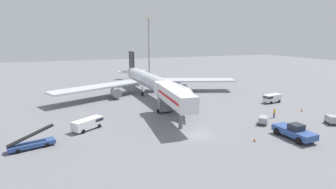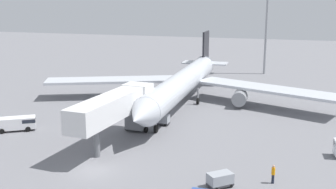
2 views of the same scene
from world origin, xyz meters
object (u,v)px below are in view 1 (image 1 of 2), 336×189
object	(u,v)px
pushback_tug	(294,131)
apron_light_mast	(149,34)
belt_loader_truck	(32,143)
safety_cone_bravo	(255,140)
baggage_cart_rear_left	(331,119)
service_van_rear_right	(272,98)
airplane_at_gate	(150,82)
safety_cone_alpha	(302,110)
jet_bridge	(172,96)
baggage_cart_mid_right	(168,103)
ground_crew_worker_foreground	(274,113)
baggage_cart_near_left	(263,120)
service_van_outer_left	(88,123)

from	to	relation	value
pushback_tug	apron_light_mast	world-z (taller)	apron_light_mast
apron_light_mast	belt_loader_truck	bearing A→B (deg)	-121.74
safety_cone_bravo	baggage_cart_rear_left	bearing A→B (deg)	4.00
service_van_rear_right	airplane_at_gate	bearing A→B (deg)	143.42
pushback_tug	safety_cone_alpha	bearing A→B (deg)	37.67
jet_bridge	baggage_cart_mid_right	bearing A→B (deg)	72.77
ground_crew_worker_foreground	apron_light_mast	bearing A→B (deg)	95.28
airplane_at_gate	baggage_cart_near_left	world-z (taller)	airplane_at_gate
pushback_tug	baggage_cart_rear_left	world-z (taller)	pushback_tug
service_van_outer_left	baggage_cart_mid_right	distance (m)	19.70
baggage_cart_rear_left	safety_cone_bravo	distance (m)	18.26
service_van_rear_right	ground_crew_worker_foreground	xyz separation A→B (m)	(-8.24, -9.39, -0.14)
jet_bridge	service_van_outer_left	size ratio (longest dim) A/B	2.99
baggage_cart_rear_left	baggage_cart_near_left	size ratio (longest dim) A/B	0.93
jet_bridge	safety_cone_alpha	size ratio (longest dim) A/B	27.90
service_van_outer_left	service_van_rear_right	distance (m)	42.40
safety_cone_bravo	safety_cone_alpha	bearing A→B (deg)	24.86
jet_bridge	belt_loader_truck	distance (m)	24.04
pushback_tug	service_van_outer_left	distance (m)	33.20
service_van_outer_left	baggage_cart_rear_left	xyz separation A→B (m)	(40.77, -13.60, -0.22)
pushback_tug	baggage_cart_near_left	distance (m)	7.12
pushback_tug	service_van_rear_right	world-z (taller)	pushback_tug
baggage_cart_near_left	pushback_tug	bearing A→B (deg)	-92.65
airplane_at_gate	baggage_cart_rear_left	xyz separation A→B (m)	(22.82, -34.31, -2.96)
jet_bridge	belt_loader_truck	bearing A→B (deg)	-169.18
safety_cone_alpha	pushback_tug	bearing A→B (deg)	-142.33
service_van_rear_right	baggage_cart_mid_right	xyz separation A→B (m)	(-24.44, 5.62, -0.27)
belt_loader_truck	ground_crew_worker_foreground	distance (m)	42.29
service_van_rear_right	baggage_cart_rear_left	distance (m)	16.30
baggage_cart_rear_left	baggage_cart_mid_right	xyz separation A→B (m)	(-22.88, 21.85, 0.02)
service_van_outer_left	safety_cone_bravo	bearing A→B (deg)	-33.40
baggage_cart_mid_right	belt_loader_truck	bearing A→B (deg)	-152.89
ground_crew_worker_foreground	safety_cone_alpha	bearing A→B (deg)	8.29
airplane_at_gate	belt_loader_truck	distance (m)	36.84
service_van_outer_left	apron_light_mast	size ratio (longest dim) A/B	0.24
baggage_cart_rear_left	safety_cone_alpha	xyz separation A→B (m)	(2.05, 8.11, -0.56)
baggage_cart_mid_right	safety_cone_alpha	bearing A→B (deg)	-28.85
pushback_tug	baggage_cart_rear_left	size ratio (longest dim) A/B	2.65
belt_loader_truck	apron_light_mast	xyz separation A→B (m)	(36.63, 59.22, 15.60)
pushback_tug	service_van_outer_left	bearing A→B (deg)	150.89
service_van_rear_right	pushback_tug	bearing A→B (deg)	-125.35
baggage_cart_rear_left	baggage_cart_mid_right	world-z (taller)	baggage_cart_mid_right
belt_loader_truck	ground_crew_worker_foreground	size ratio (longest dim) A/B	3.33
belt_loader_truck	apron_light_mast	world-z (taller)	apron_light_mast
safety_cone_alpha	safety_cone_bravo	xyz separation A→B (m)	(-20.26, -9.39, -0.01)
airplane_at_gate	safety_cone_bravo	size ratio (longest dim) A/B	90.32
baggage_cart_mid_right	baggage_cart_near_left	distance (m)	20.74
airplane_at_gate	ground_crew_worker_foreground	world-z (taller)	airplane_at_gate
baggage_cart_rear_left	safety_cone_alpha	distance (m)	8.39
apron_light_mast	service_van_outer_left	bearing A→B (deg)	-117.74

